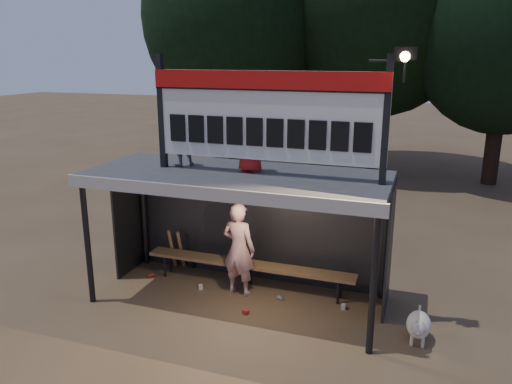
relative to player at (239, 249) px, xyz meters
The scene contains 12 objects.
ground 0.90m from the player, 73.61° to the right, with size 80.00×80.00×0.00m, color brown.
player is the anchor object (origin of this frame).
child_a 2.18m from the player, behind, with size 0.44×0.34×0.90m, color slate.
child_b 2.03m from the player, 22.01° to the right, with size 0.53×0.35×1.09m, color #B31C1B.
dugout_shelter 0.99m from the player, 12.14° to the right, with size 5.10×2.08×2.32m.
scoreboard_assembly 2.56m from the player, 23.01° to the right, with size 4.10×0.27×1.99m.
bench 0.52m from the player, 75.20° to the left, with size 4.00×0.35×0.48m.
tree_left 11.49m from the player, 111.94° to the left, with size 6.46×6.46×9.27m.
tree_right 12.22m from the player, 63.63° to the left, with size 6.08×6.08×8.72m.
dog 3.25m from the player, 11.24° to the right, with size 0.36×0.81×0.49m.
bats 1.63m from the player, 159.09° to the left, with size 0.47×0.32×0.84m.
litter 0.84m from the player, 54.37° to the right, with size 3.87×0.87×0.08m.
Camera 1 is at (2.94, -7.48, 4.21)m, focal length 35.00 mm.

